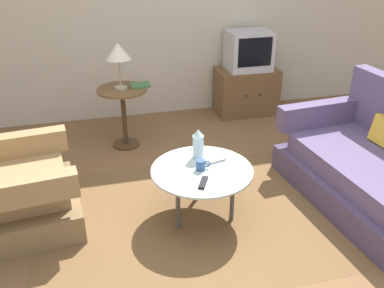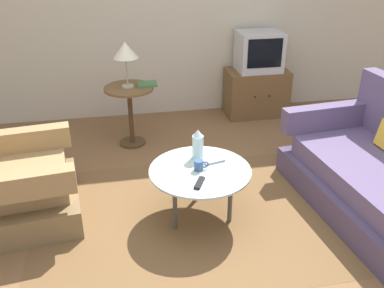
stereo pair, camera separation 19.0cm
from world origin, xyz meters
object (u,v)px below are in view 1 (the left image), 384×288
Objects in this scene: armchair at (5,192)px; tv_remote_dark at (203,183)px; side_table at (123,105)px; vase at (198,144)px; tv_remote_silver at (216,161)px; television at (249,50)px; table_lamp at (118,52)px; tv_stand at (246,91)px; mug at (201,165)px; book at (140,85)px; couch at (379,170)px; coffee_table at (202,173)px.

armchair is 6.29× the size of tv_remote_dark.
vase reaches higher than side_table.
tv_remote_silver is (0.60, -1.37, -0.02)m from side_table.
television is (1.61, 0.56, 0.34)m from side_table.
table_lamp is at bearing 100.40° from tv_remote_silver.
tv_stand is 1.60× the size of table_lamp.
mug is 0.21m from tv_remote_dark.
mug is 1.52m from book.
book is (-0.22, 1.69, 0.21)m from tv_remote_dark.
television is 2.05× the size of vase.
table_lamp is 1.82m from tv_remote_dark.
couch reaches higher than coffee_table.
couch is at bearing -13.14° from vase.
armchair is 2.19× the size of table_lamp.
television is 2.35m from mug.
television is (-0.00, -0.00, 0.53)m from tv_stand.
table_lamp is 0.42m from book.
couch is 8.44× the size of book.
coffee_table is at bearing -119.58° from tv_stand.
tv_stand reaches higher than mug.
television is 2.56m from tv_remote_dark.
couch is 14.83× the size of mug.
vase is (-1.13, -1.83, -0.24)m from television.
mug is (0.46, -1.46, -0.55)m from table_lamp.
vase is (-1.51, 0.35, 0.27)m from couch.
couch is 1.58m from tv_remote_dark.
tv_remote_silver is at bearing -66.37° from side_table.
tv_stand is 2.97× the size of vase.
tv_remote_silver is at bearing -66.11° from table_lamp.
side_table is at bearing 131.66° from armchair.
side_table is 0.28m from book.
tv_stand is at bearing 19.17° from table_lamp.
television is (2.67, 1.75, 0.51)m from armchair.
vase is at bearing -69.07° from side_table.
armchair is 5.88× the size of tv_remote_silver.
book is (-0.27, 1.49, 0.26)m from coffee_table.
table_lamp is (-1.62, -0.56, 0.75)m from tv_stand.
armchair is at bearing 169.98° from coffee_table.
table_lamp is 1.63m from mug.
book is at bearing 8.17° from side_table.
television is at bearing -90.00° from tv_stand.
tv_remote_silver is (0.14, 0.09, 0.05)m from coffee_table.
armchair reaches higher than tv_remote_dark.
tv_stand is (2.67, 1.75, -0.02)m from armchair.
couch is at bearing -5.73° from mug.
couch reaches higher than mug.
couch is 2.31× the size of tv_stand.
armchair reaches higher than tv_remote_silver.
coffee_table is 4.90× the size of tv_remote_dark.
television is at bearing 19.10° from table_lamp.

